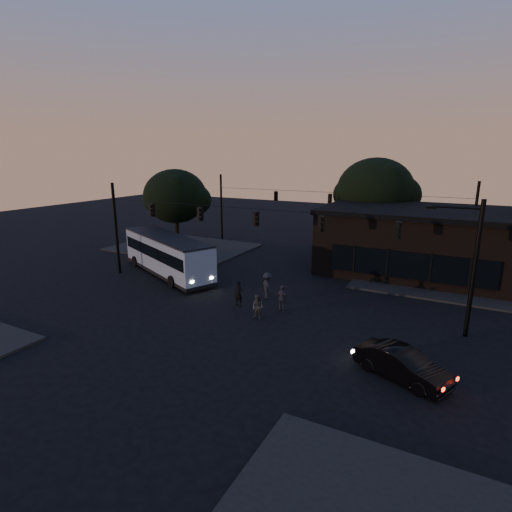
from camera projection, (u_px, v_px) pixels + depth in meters
The scene contains 14 objects.
ground at pixel (226, 318), 24.36m from camera, with size 120.00×120.00×0.00m, color black.
sidewalk_far_right at pixel (453, 282), 30.92m from camera, with size 14.00×10.00×0.15m, color black.
sidewalk_far_left at pixel (184, 247), 42.67m from camera, with size 14.00×10.00×0.15m, color black.
building at pixel (418, 241), 33.32m from camera, with size 15.40×10.41×5.40m.
tree_behind at pixel (375, 191), 39.89m from camera, with size 7.60×7.60×9.43m.
tree_left at pixel (175, 196), 40.46m from camera, with size 6.40×6.40×8.30m.
signal_rig_near at pixel (256, 235), 26.69m from camera, with size 26.24×0.30×7.50m.
signal_rig_far at pixel (329, 210), 40.47m from camera, with size 26.24×0.30×7.50m.
bus at pixel (167, 253), 32.86m from camera, with size 11.51×7.22×3.23m.
car at pixel (402, 364), 17.61m from camera, with size 1.47×4.21×1.39m, color black.
pedestrian_a at pixel (239, 294), 26.08m from camera, with size 0.62×0.41×1.70m, color black.
pedestrian_b at pixel (258, 307), 24.01m from camera, with size 0.74×0.58×1.53m, color #3A3B36.
pedestrian_c at pixel (282, 298), 25.23m from camera, with size 0.99×0.41×1.68m, color #302E39.
pedestrian_d at pixel (267, 286), 27.35m from camera, with size 1.21×0.70×1.88m, color black.
Camera 1 is at (12.22, -19.19, 9.67)m, focal length 28.00 mm.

